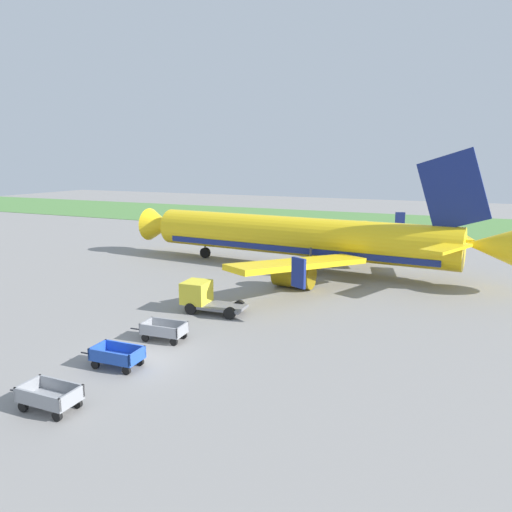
% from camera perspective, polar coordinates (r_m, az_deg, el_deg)
% --- Properties ---
extents(ground_plane, '(220.00, 220.00, 0.00)m').
position_cam_1_polar(ground_plane, '(26.17, -13.92, -12.12)').
color(ground_plane, gray).
extents(grass_strip, '(220.00, 28.00, 0.06)m').
position_cam_1_polar(grass_strip, '(82.48, 13.40, 4.00)').
color(grass_strip, '#518442').
rests_on(grass_strip, ground).
extents(airplane, '(37.66, 30.25, 11.34)m').
position_cam_1_polar(airplane, '(45.31, 5.93, 2.18)').
color(airplane, yellow).
rests_on(airplane, ground).
extents(baggage_cart_nearest, '(3.56, 1.45, 1.07)m').
position_cam_1_polar(baggage_cart_nearest, '(22.44, -23.60, -15.23)').
color(baggage_cart_nearest, gray).
rests_on(baggage_cart_nearest, ground).
extents(baggage_cart_second_in_row, '(3.58, 1.52, 1.07)m').
position_cam_1_polar(baggage_cart_second_in_row, '(25.47, -16.37, -11.46)').
color(baggage_cart_second_in_row, '#234CB2').
rests_on(baggage_cart_second_in_row, ground).
extents(baggage_cart_third_in_row, '(3.60, 1.59, 1.07)m').
position_cam_1_polar(baggage_cart_third_in_row, '(28.40, -11.01, -8.77)').
color(baggage_cart_third_in_row, gray).
rests_on(baggage_cart_third_in_row, ground).
extents(service_truck_beside_carts, '(4.49, 2.24, 2.10)m').
position_cam_1_polar(service_truck_beside_carts, '(33.03, -6.42, -4.82)').
color(service_truck_beside_carts, slate).
rests_on(service_truck_beside_carts, ground).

